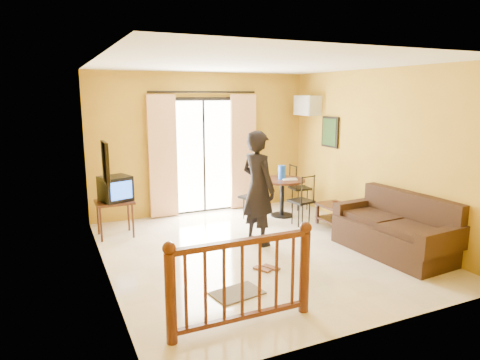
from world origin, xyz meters
name	(u,v)px	position (x,y,z in m)	size (l,w,h in m)	color
ground	(258,250)	(0.00, 0.00, 0.00)	(5.00, 5.00, 0.00)	beige
room_shell	(259,141)	(0.00, 0.00, 1.70)	(5.00, 5.00, 5.00)	white
balcony_door	(204,155)	(0.00, 2.43, 1.19)	(2.25, 0.14, 2.46)	black
tv_table	(115,205)	(-1.90, 1.62, 0.54)	(0.62, 0.51, 0.62)	black
television	(115,189)	(-1.87, 1.62, 0.83)	(0.57, 0.55, 0.42)	black
picture_left	(106,163)	(-2.22, -0.20, 1.55)	(0.05, 0.42, 0.52)	black
dining_table	(282,187)	(1.29, 1.52, 0.59)	(0.89, 0.89, 0.74)	black
water_jug	(282,172)	(1.28, 1.53, 0.88)	(0.15, 0.15, 0.27)	#1342BB
serving_tray	(290,179)	(1.40, 1.42, 0.75)	(0.28, 0.18, 0.02)	#EEE2CB
dining_chairs	(284,217)	(1.28, 1.40, 0.00)	(1.74, 1.41, 0.95)	black
air_conditioner	(307,105)	(2.09, 1.95, 2.15)	(0.31, 0.60, 0.40)	silver
botanical_print	(330,132)	(2.22, 1.30, 1.65)	(0.05, 0.50, 0.60)	black
coffee_table	(340,213)	(1.85, 0.42, 0.27)	(0.50, 0.91, 0.40)	black
bowl	(337,203)	(1.85, 0.51, 0.43)	(0.19, 0.19, 0.06)	#59321E
sofa	(396,231)	(1.86, -0.95, 0.34)	(1.01, 1.96, 0.91)	black
standing_person	(258,188)	(0.14, 0.30, 0.91)	(0.67, 0.44, 1.83)	black
stair_balustrade	(242,275)	(-1.15, -1.90, 0.56)	(1.63, 0.13, 1.04)	#471E0F
doormat	(237,293)	(-0.90, -1.21, 0.01)	(0.60, 0.40, 0.02)	#595147
sandals	(267,268)	(-0.23, -0.71, 0.01)	(0.34, 0.27, 0.03)	#59321E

